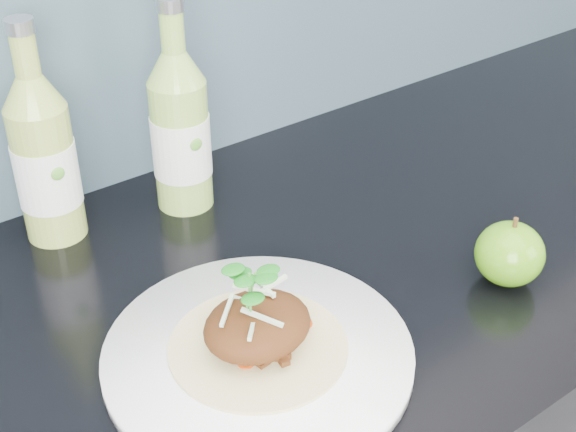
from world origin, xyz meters
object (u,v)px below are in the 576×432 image
(dinner_plate, at_px, (258,354))
(cider_bottle_right, at_px, (180,131))
(cider_bottle_left, at_px, (45,159))
(green_apple, at_px, (510,254))

(dinner_plate, xyz_separation_m, cider_bottle_right, (0.09, 0.28, 0.09))
(cider_bottle_left, bearing_deg, green_apple, -30.34)
(cider_bottle_right, bearing_deg, green_apple, -42.23)
(dinner_plate, relative_size, green_apple, 3.55)
(cider_bottle_left, distance_m, cider_bottle_right, 0.16)
(green_apple, bearing_deg, dinner_plate, 168.62)
(dinner_plate, distance_m, cider_bottle_left, 0.33)
(dinner_plate, xyz_separation_m, green_apple, (0.28, -0.06, 0.03))
(cider_bottle_left, bearing_deg, cider_bottle_right, 5.04)
(cider_bottle_right, bearing_deg, cider_bottle_left, -173.44)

